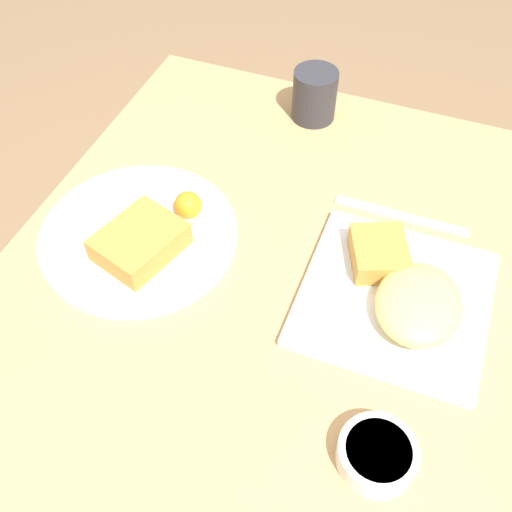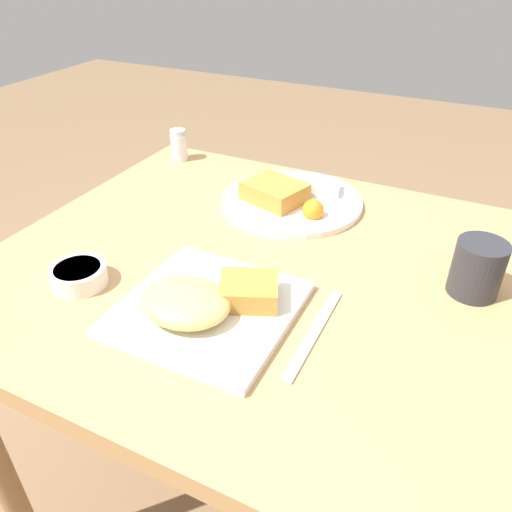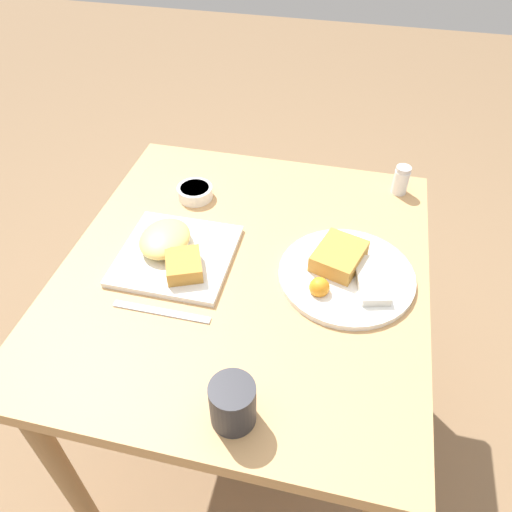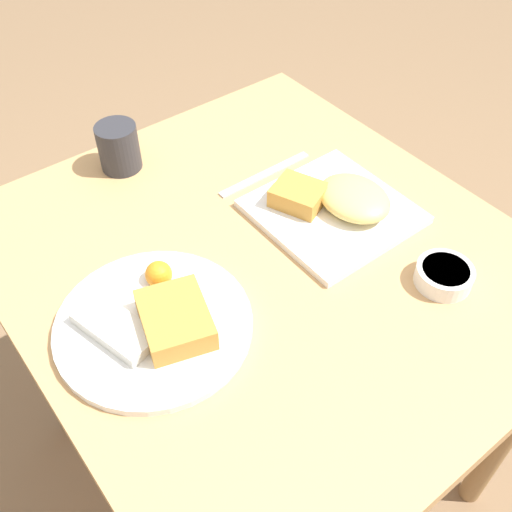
{
  "view_description": "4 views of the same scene",
  "coord_description": "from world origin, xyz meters",
  "px_view_note": "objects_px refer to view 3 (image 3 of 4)",
  "views": [
    {
      "loc": [
        -0.52,
        -0.15,
        1.46
      ],
      "look_at": [
        -0.02,
        0.04,
        0.81
      ],
      "focal_mm": 42.0,
      "sensor_mm": 36.0,
      "label": 1
    },
    {
      "loc": [
        0.34,
        -0.67,
        1.27
      ],
      "look_at": [
        0.02,
        -0.03,
        0.8
      ],
      "focal_mm": 35.0,
      "sensor_mm": 36.0,
      "label": 2
    },
    {
      "loc": [
        0.78,
        0.21,
        1.57
      ],
      "look_at": [
        0.01,
        0.03,
        0.82
      ],
      "focal_mm": 35.0,
      "sensor_mm": 36.0,
      "label": 3
    },
    {
      "loc": [
        -0.55,
        0.45,
        1.51
      ],
      "look_at": [
        -0.02,
        0.03,
        0.8
      ],
      "focal_mm": 42.0,
      "sensor_mm": 36.0,
      "label": 4
    }
  ],
  "objects_px": {
    "plate_square_near": "(173,250)",
    "salt_shaker": "(401,181)",
    "butter_knife": "(161,312)",
    "coffee_mug": "(233,404)",
    "plate_oval_far": "(345,272)",
    "sauce_ramekin": "(195,192)"
  },
  "relations": [
    {
      "from": "plate_square_near",
      "to": "salt_shaker",
      "type": "bearing_deg",
      "value": 126.87
    },
    {
      "from": "plate_oval_far",
      "to": "sauce_ramekin",
      "type": "xyz_separation_m",
      "value": [
        -0.21,
        -0.42,
        0.0
      ]
    },
    {
      "from": "salt_shaker",
      "to": "butter_knife",
      "type": "relative_size",
      "value": 0.37
    },
    {
      "from": "plate_oval_far",
      "to": "salt_shaker",
      "type": "xyz_separation_m",
      "value": [
        -0.35,
        0.11,
        0.02
      ]
    },
    {
      "from": "plate_oval_far",
      "to": "sauce_ramekin",
      "type": "height_order",
      "value": "plate_oval_far"
    },
    {
      "from": "sauce_ramekin",
      "to": "salt_shaker",
      "type": "distance_m",
      "value": 0.55
    },
    {
      "from": "plate_square_near",
      "to": "plate_oval_far",
      "type": "xyz_separation_m",
      "value": [
        -0.03,
        0.4,
        -0.01
      ]
    },
    {
      "from": "plate_square_near",
      "to": "coffee_mug",
      "type": "distance_m",
      "value": 0.44
    },
    {
      "from": "plate_oval_far",
      "to": "butter_knife",
      "type": "distance_m",
      "value": 0.41
    },
    {
      "from": "plate_square_near",
      "to": "salt_shaker",
      "type": "height_order",
      "value": "salt_shaker"
    },
    {
      "from": "plate_oval_far",
      "to": "butter_knife",
      "type": "height_order",
      "value": "plate_oval_far"
    },
    {
      "from": "coffee_mug",
      "to": "salt_shaker",
      "type": "bearing_deg",
      "value": 160.4
    },
    {
      "from": "sauce_ramekin",
      "to": "butter_knife",
      "type": "bearing_deg",
      "value": 7.96
    },
    {
      "from": "butter_knife",
      "to": "coffee_mug",
      "type": "distance_m",
      "value": 0.29
    },
    {
      "from": "plate_square_near",
      "to": "plate_oval_far",
      "type": "relative_size",
      "value": 0.85
    },
    {
      "from": "salt_shaker",
      "to": "coffee_mug",
      "type": "xyz_separation_m",
      "value": [
        0.74,
        -0.26,
        0.01
      ]
    },
    {
      "from": "salt_shaker",
      "to": "coffee_mug",
      "type": "distance_m",
      "value": 0.79
    },
    {
      "from": "plate_square_near",
      "to": "coffee_mug",
      "type": "xyz_separation_m",
      "value": [
        0.36,
        0.24,
        0.03
      ]
    },
    {
      "from": "salt_shaker",
      "to": "butter_knife",
      "type": "xyz_separation_m",
      "value": [
        0.55,
        -0.47,
        -0.03
      ]
    },
    {
      "from": "plate_square_near",
      "to": "coffee_mug",
      "type": "bearing_deg",
      "value": 33.68
    },
    {
      "from": "sauce_ramekin",
      "to": "coffee_mug",
      "type": "distance_m",
      "value": 0.65
    },
    {
      "from": "sauce_ramekin",
      "to": "butter_knife",
      "type": "xyz_separation_m",
      "value": [
        0.4,
        0.06,
        -0.02
      ]
    }
  ]
}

